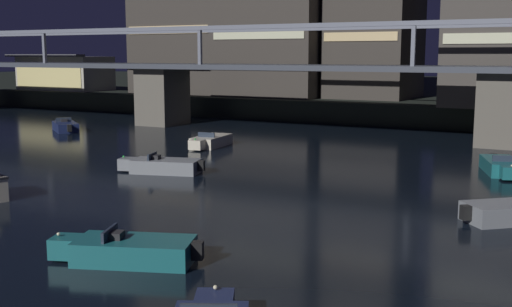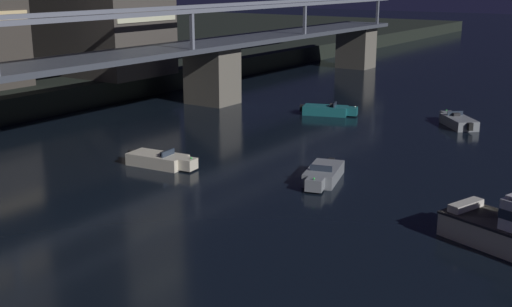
{
  "view_description": "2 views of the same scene",
  "coord_description": "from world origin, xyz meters",
  "px_view_note": "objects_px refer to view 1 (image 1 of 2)",
  "views": [
    {
      "loc": [
        21.82,
        -12.36,
        6.9
      ],
      "look_at": [
        4.49,
        20.14,
        1.14
      ],
      "focal_mm": 44.59,
      "sensor_mm": 36.0,
      "label": 1
    },
    {
      "loc": [
        -33.78,
        -0.46,
        11.97
      ],
      "look_at": [
        -1.97,
        21.32,
        1.51
      ],
      "focal_mm": 45.62,
      "sensor_mm": 36.0,
      "label": 2
    }
  ],
  "objects_px": {
    "river_bridge": "(311,84)",
    "speedboat_mid_left": "(65,126)",
    "speedboat_far_right": "(502,166)",
    "speedboat_near_center": "(128,250)",
    "speedboat_far_center": "(163,166)",
    "waterfront_pavilion": "(65,73)",
    "speedboat_near_right": "(210,141)"
  },
  "relations": [
    {
      "from": "speedboat_mid_left",
      "to": "speedboat_far_center",
      "type": "distance_m",
      "value": 23.87
    },
    {
      "from": "waterfront_pavilion",
      "to": "speedboat_far_right",
      "type": "xyz_separation_m",
      "value": [
        57.86,
        -23.95,
        -4.02
      ]
    },
    {
      "from": "speedboat_near_center",
      "to": "speedboat_far_center",
      "type": "xyz_separation_m",
      "value": [
        -8.74,
        13.79,
        0.0
      ]
    },
    {
      "from": "speedboat_near_center",
      "to": "speedboat_far_right",
      "type": "xyz_separation_m",
      "value": [
        8.91,
        22.96,
        0.0
      ]
    },
    {
      "from": "river_bridge",
      "to": "speedboat_near_center",
      "type": "relative_size",
      "value": 19.86
    },
    {
      "from": "speedboat_near_center",
      "to": "speedboat_near_right",
      "type": "relative_size",
      "value": 0.97
    },
    {
      "from": "speedboat_near_center",
      "to": "speedboat_far_center",
      "type": "relative_size",
      "value": 0.99
    },
    {
      "from": "river_bridge",
      "to": "waterfront_pavilion",
      "type": "height_order",
      "value": "river_bridge"
    },
    {
      "from": "speedboat_far_center",
      "to": "river_bridge",
      "type": "bearing_deg",
      "value": 89.09
    },
    {
      "from": "speedboat_near_center",
      "to": "speedboat_far_right",
      "type": "relative_size",
      "value": 0.99
    },
    {
      "from": "speedboat_far_center",
      "to": "waterfront_pavilion",
      "type": "bearing_deg",
      "value": 140.53
    },
    {
      "from": "river_bridge",
      "to": "speedboat_far_right",
      "type": "distance_m",
      "value": 21.44
    },
    {
      "from": "river_bridge",
      "to": "speedboat_mid_left",
      "type": "distance_m",
      "value": 22.62
    },
    {
      "from": "waterfront_pavilion",
      "to": "speedboat_far_right",
      "type": "distance_m",
      "value": 62.75
    },
    {
      "from": "speedboat_far_center",
      "to": "speedboat_far_right",
      "type": "distance_m",
      "value": 19.89
    },
    {
      "from": "river_bridge",
      "to": "speedboat_near_right",
      "type": "xyz_separation_m",
      "value": [
        -3.54,
        -10.85,
        -3.93
      ]
    },
    {
      "from": "speedboat_near_center",
      "to": "speedboat_near_right",
      "type": "distance_m",
      "value": 26.93
    },
    {
      "from": "speedboat_near_center",
      "to": "speedboat_near_right",
      "type": "height_order",
      "value": "same"
    },
    {
      "from": "speedboat_mid_left",
      "to": "speedboat_far_right",
      "type": "bearing_deg",
      "value": -5.27
    },
    {
      "from": "waterfront_pavilion",
      "to": "speedboat_far_center",
      "type": "height_order",
      "value": "waterfront_pavilion"
    },
    {
      "from": "speedboat_near_right",
      "to": "waterfront_pavilion",
      "type": "bearing_deg",
      "value": 148.4
    },
    {
      "from": "river_bridge",
      "to": "speedboat_near_right",
      "type": "relative_size",
      "value": 19.34
    },
    {
      "from": "speedboat_mid_left",
      "to": "speedboat_far_center",
      "type": "relative_size",
      "value": 0.91
    },
    {
      "from": "speedboat_mid_left",
      "to": "speedboat_near_center",
      "type": "bearing_deg",
      "value": -42.39
    },
    {
      "from": "river_bridge",
      "to": "speedboat_near_right",
      "type": "distance_m",
      "value": 12.07
    },
    {
      "from": "speedboat_mid_left",
      "to": "speedboat_far_right",
      "type": "height_order",
      "value": "same"
    },
    {
      "from": "river_bridge",
      "to": "speedboat_far_right",
      "type": "height_order",
      "value": "river_bridge"
    },
    {
      "from": "speedboat_mid_left",
      "to": "waterfront_pavilion",
      "type": "bearing_deg",
      "value": 134.32
    },
    {
      "from": "speedboat_near_right",
      "to": "speedboat_far_center",
      "type": "xyz_separation_m",
      "value": [
        3.2,
        -10.35,
        0.0
      ]
    },
    {
      "from": "speedboat_far_right",
      "to": "river_bridge",
      "type": "bearing_deg",
      "value": 145.2
    },
    {
      "from": "river_bridge",
      "to": "speedboat_mid_left",
      "type": "relative_size",
      "value": 21.54
    },
    {
      "from": "speedboat_near_center",
      "to": "speedboat_far_center",
      "type": "height_order",
      "value": "same"
    }
  ]
}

